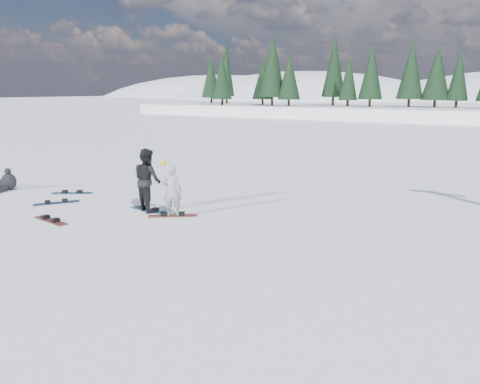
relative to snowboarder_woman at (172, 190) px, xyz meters
name	(u,v)px	position (x,y,z in m)	size (l,w,h in m)	color
ground	(136,222)	(-0.53, -1.05, -0.83)	(420.00, 420.00, 0.00)	white
alpine_backdrop	(462,137)	(-12.25, 188.12, -14.80)	(412.50, 227.00, 53.20)	white
snowboarder_woman	(172,190)	(0.00, 0.00, 0.00)	(0.71, 0.65, 1.78)	#98989C
snowboarder_man	(148,180)	(-1.12, 0.15, 0.19)	(0.99, 0.77, 2.03)	black
seated_rider	(8,182)	(-7.97, -0.36, -0.49)	(0.70, 1.08, 0.87)	black
gear_bag	(4,184)	(-8.67, -0.11, -0.68)	(0.45, 0.30, 0.30)	black
snowboard_woman	(173,216)	(0.00, 0.00, -0.81)	(1.50, 0.28, 0.03)	#9E3A22
snowboard_man	(149,210)	(-1.12, 0.15, -0.81)	(1.50, 0.28, 0.03)	#19658C
snowboard_loose_b	(51,221)	(-2.78, -2.33, -0.81)	(1.50, 0.28, 0.03)	maroon
snowboard_loose_c	(72,193)	(-5.34, 0.54, -0.81)	(1.50, 0.28, 0.03)	#165F7B
snowboard_loose_a	(56,203)	(-4.52, -0.79, -0.81)	(1.50, 0.28, 0.03)	navy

